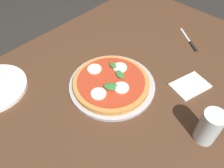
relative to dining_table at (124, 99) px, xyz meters
name	(u,v)px	position (x,y,z in m)	size (l,w,h in m)	color
ground_plane	(120,162)	(0.00, 0.00, -0.62)	(6.00, 6.00, 0.00)	#2D2B28
dining_table	(124,99)	(0.00, 0.00, 0.00)	(1.30, 0.94, 0.72)	#4C301E
serving_tray	(112,85)	(0.05, -0.02, 0.10)	(0.31, 0.31, 0.01)	#B2B2B7
pizza	(111,82)	(0.05, -0.02, 0.12)	(0.27, 0.27, 0.03)	#C6843F
napkin	(190,86)	(-0.15, 0.18, 0.10)	(0.13, 0.09, 0.01)	white
knife	(190,42)	(-0.38, 0.05, 0.10)	(0.11, 0.14, 0.01)	black
glass_cup	(209,127)	(0.01, 0.32, 0.15)	(0.06, 0.06, 0.12)	silver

